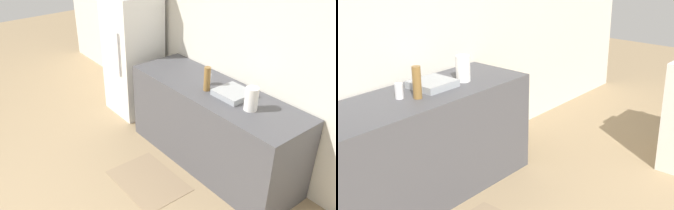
% 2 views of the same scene
% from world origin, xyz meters
% --- Properties ---
extents(wall_back, '(8.00, 0.06, 2.60)m').
position_xyz_m(wall_back, '(0.00, 3.11, 1.30)').
color(wall_back, silver).
rests_on(wall_back, ground_plane).
extents(refrigerator, '(0.63, 0.62, 1.63)m').
position_xyz_m(refrigerator, '(-1.46, 2.72, 0.81)').
color(refrigerator, white).
rests_on(refrigerator, ground_plane).
extents(counter, '(2.07, 0.68, 0.91)m').
position_xyz_m(counter, '(0.10, 2.73, 0.46)').
color(counter, '#4C4C51').
rests_on(counter, ground_plane).
extents(sink_basin, '(0.32, 0.31, 0.06)m').
position_xyz_m(sink_basin, '(0.31, 2.76, 0.94)').
color(sink_basin, '#9EA3A8').
rests_on(sink_basin, counter).
extents(bottle_tall, '(0.07, 0.07, 0.25)m').
position_xyz_m(bottle_tall, '(0.05, 2.65, 1.04)').
color(bottle_tall, olive).
rests_on(bottle_tall, counter).
extents(bottle_short, '(0.07, 0.07, 0.12)m').
position_xyz_m(bottle_short, '(-0.04, 2.75, 0.97)').
color(bottle_short, silver).
rests_on(bottle_short, counter).
extents(paper_towel_roll, '(0.13, 0.13, 0.23)m').
position_xyz_m(paper_towel_roll, '(0.60, 2.69, 1.03)').
color(paper_towel_roll, white).
rests_on(paper_towel_roll, counter).
extents(kitchen_rug, '(0.82, 0.59, 0.01)m').
position_xyz_m(kitchen_rug, '(-0.05, 1.96, 0.00)').
color(kitchen_rug, '#937A5B').
rests_on(kitchen_rug, ground_plane).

